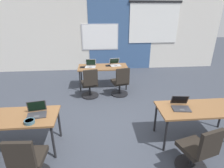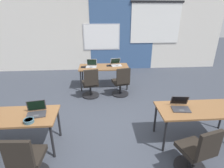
# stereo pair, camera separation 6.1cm
# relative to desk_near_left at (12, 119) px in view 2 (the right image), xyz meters

# --- Properties ---
(ground_plane) EXTENTS (24.00, 24.00, 0.00)m
(ground_plane) POSITION_rel_desk_near_left_xyz_m (1.75, 0.60, -0.66)
(ground_plane) COLOR #383D47
(back_wall_assembly) EXTENTS (10.00, 0.27, 2.80)m
(back_wall_assembly) POSITION_rel_desk_near_left_xyz_m (1.79, 4.80, 0.75)
(back_wall_assembly) COLOR silver
(back_wall_assembly) RESTS_ON ground
(desk_near_left) EXTENTS (1.60, 0.70, 0.72)m
(desk_near_left) POSITION_rel_desk_near_left_xyz_m (0.00, 0.00, 0.00)
(desk_near_left) COLOR brown
(desk_near_left) RESTS_ON ground
(desk_near_right) EXTENTS (1.60, 0.70, 0.72)m
(desk_near_right) POSITION_rel_desk_near_left_xyz_m (3.50, 0.00, 0.00)
(desk_near_right) COLOR brown
(desk_near_right) RESTS_ON ground
(desk_far_center) EXTENTS (1.60, 0.70, 0.72)m
(desk_far_center) POSITION_rel_desk_near_left_xyz_m (1.75, 2.80, 0.00)
(desk_far_center) COLOR brown
(desk_far_center) RESTS_ON ground
(laptop_far_left) EXTENTS (0.36, 0.31, 0.24)m
(laptop_far_left) POSITION_rel_desk_near_left_xyz_m (1.35, 2.81, 0.11)
(laptop_far_left) COLOR #B7B7BC
(laptop_far_left) RESTS_ON desk_far_center
(mousepad_far_left) EXTENTS (0.22, 0.19, 0.00)m
(mousepad_far_left) POSITION_rel_desk_near_left_xyz_m (1.12, 2.77, 0.06)
(mousepad_far_left) COLOR black
(mousepad_far_left) RESTS_ON desk_far_center
(mouse_far_left) EXTENTS (0.07, 0.11, 0.03)m
(mouse_far_left) POSITION_rel_desk_near_left_xyz_m (1.12, 2.77, 0.08)
(mouse_far_left) COLOR black
(mouse_far_left) RESTS_ON mousepad_far_left
(chair_far_left) EXTENTS (0.52, 0.57, 0.92)m
(chair_far_left) POSITION_rel_desk_near_left_xyz_m (1.33, 2.07, -0.28)
(chair_far_left) COLOR black
(chair_far_left) RESTS_ON ground
(laptop_far_right) EXTENTS (0.38, 0.37, 0.22)m
(laptop_far_right) POSITION_rel_desk_near_left_xyz_m (2.16, 2.90, 0.11)
(laptop_far_right) COLOR #B7B7BC
(laptop_far_right) RESTS_ON desk_far_center
(mousepad_far_right) EXTENTS (0.22, 0.19, 0.00)m
(mousepad_far_right) POSITION_rel_desk_near_left_xyz_m (1.95, 2.87, 0.06)
(mousepad_far_right) COLOR black
(mousepad_far_right) RESTS_ON desk_far_center
(mouse_far_right) EXTENTS (0.09, 0.11, 0.03)m
(mouse_far_right) POSITION_rel_desk_near_left_xyz_m (1.95, 2.87, 0.08)
(mouse_far_right) COLOR black
(mouse_far_right) RESTS_ON mousepad_far_right
(chair_far_right) EXTENTS (0.53, 0.58, 0.92)m
(chair_far_right) POSITION_rel_desk_near_left_xyz_m (2.24, 2.11, -0.28)
(chair_far_right) COLOR black
(chair_far_right) RESTS_ON ground
(laptop_near_right_inner) EXTENTS (0.37, 0.36, 0.22)m
(laptop_near_right_inner) POSITION_rel_desk_near_left_xyz_m (3.14, 0.04, 0.11)
(laptop_near_right_inner) COLOR #333338
(laptop_near_right_inner) RESTS_ON desk_near_right
(chair_near_right_inner) EXTENTS (0.54, 0.60, 0.92)m
(chair_near_right_inner) POSITION_rel_desk_near_left_xyz_m (3.10, -0.79, -0.28)
(chair_near_right_inner) COLOR black
(chair_near_right_inner) RESTS_ON ground
(laptop_near_left_inner) EXTENTS (0.37, 0.33, 0.24)m
(laptop_near_left_inner) POSITION_rel_desk_near_left_xyz_m (0.43, 0.04, 0.11)
(laptop_near_left_inner) COLOR #333338
(laptop_near_left_inner) RESTS_ON desk_near_left
(chair_near_left_inner) EXTENTS (0.52, 0.55, 0.92)m
(chair_near_left_inner) POSITION_rel_desk_near_left_xyz_m (0.48, -0.77, -0.28)
(chair_near_left_inner) COLOR black
(chair_near_left_inner) RESTS_ON ground
(snack_bowl) EXTENTS (0.18, 0.18, 0.06)m
(snack_bowl) POSITION_rel_desk_near_left_xyz_m (0.38, -0.23, 0.10)
(snack_bowl) COLOR #3D6070
(snack_bowl) RESTS_ON desk_near_left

